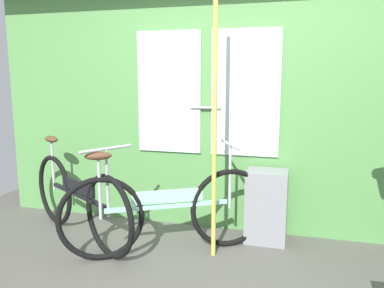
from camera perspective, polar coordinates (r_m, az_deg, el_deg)
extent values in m
cube|color=#56934C|center=(3.52, 5.45, 4.64)|extent=(4.57, 0.08, 2.17)
cube|color=silver|center=(3.59, -3.39, 7.55)|extent=(0.60, 0.02, 1.10)
cube|color=silver|center=(3.43, 7.83, 7.37)|extent=(0.60, 0.02, 1.10)
cylinder|color=#B2B2B7|center=(3.48, 2.00, 5.35)|extent=(0.28, 0.02, 0.02)
torus|color=black|center=(3.12, -12.14, -10.35)|extent=(0.59, 0.38, 0.67)
torus|color=black|center=(3.96, -19.55, -6.37)|extent=(0.59, 0.38, 0.67)
cube|color=black|center=(3.51, -16.35, -7.21)|extent=(0.81, 0.51, 0.03)
cube|color=black|center=(3.49, -16.42, -5.95)|extent=(0.47, 0.30, 0.10)
cylinder|color=#B7B7BC|center=(3.90, -19.76, -2.89)|extent=(0.02, 0.02, 0.49)
ellipsoid|color=brown|center=(3.85, -19.97, 0.68)|extent=(0.22, 0.18, 0.06)
cylinder|color=#B7B7BC|center=(3.04, -12.33, -5.64)|extent=(0.02, 0.02, 0.53)
cylinder|color=#B7B7BC|center=(2.98, -12.51, -0.71)|extent=(0.25, 0.39, 0.02)
torus|color=black|center=(3.26, 5.52, -9.34)|extent=(0.60, 0.37, 0.66)
torus|color=black|center=(3.09, -13.24, -10.68)|extent=(0.60, 0.37, 0.66)
cube|color=#9EDBC6|center=(3.11, -3.60, -9.08)|extent=(0.87, 0.51, 0.03)
cube|color=#9EDBC6|center=(3.08, -3.61, -7.68)|extent=(0.51, 0.31, 0.10)
cylinder|color=#B7B7BC|center=(3.01, -13.43, -6.30)|extent=(0.02, 0.02, 0.49)
ellipsoid|color=brown|center=(2.95, -13.62, -1.72)|extent=(0.22, 0.18, 0.06)
cylinder|color=#B7B7BC|center=(3.18, 5.60, -4.82)|extent=(0.02, 0.02, 0.53)
cylinder|color=#B7B7BC|center=(3.12, 5.68, -0.11)|extent=(0.24, 0.39, 0.02)
cube|color=gray|center=(3.42, 10.86, -8.93)|extent=(0.34, 0.28, 0.62)
cylinder|color=#C6C14C|center=(2.92, 3.39, 3.60)|extent=(0.04, 0.04, 2.17)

